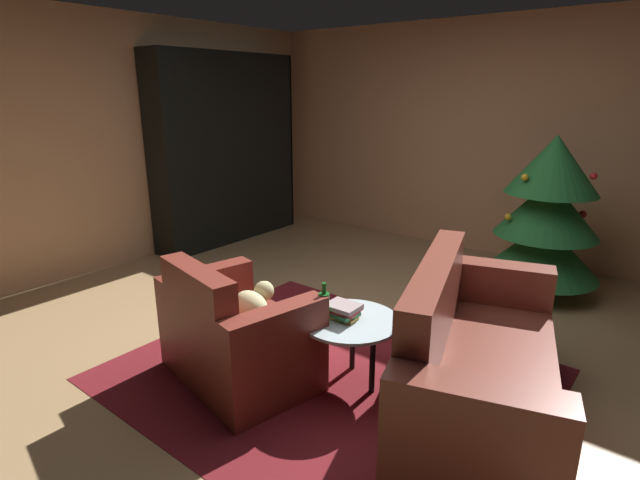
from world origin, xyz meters
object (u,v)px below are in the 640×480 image
coffee_table (350,327)px  bottle_on_table (324,307)px  couch_red (474,370)px  decorated_tree (547,214)px  bookshelf_unit (235,153)px  book_stack_on_table (342,310)px  armchair_red (236,337)px

coffee_table → bottle_on_table: size_ratio=2.37×
couch_red → decorated_tree: 2.23m
bookshelf_unit → bottle_on_table: 3.55m
book_stack_on_table → armchair_red: bearing=-144.8°
bookshelf_unit → decorated_tree: bearing=7.5°
bookshelf_unit → bottle_on_table: bookshelf_unit is taller
armchair_red → decorated_tree: size_ratio=0.77×
bookshelf_unit → book_stack_on_table: (2.95, -1.85, -0.56)m
book_stack_on_table → bottle_on_table: (-0.05, -0.13, 0.05)m
armchair_red → coffee_table: 0.73m
bottle_on_table → coffee_table: bearing=56.4°
armchair_red → book_stack_on_table: bearing=35.2°
coffee_table → bottle_on_table: bearing=-123.6°
couch_red → book_stack_on_table: size_ratio=8.09×
bookshelf_unit → coffee_table: 3.58m
bookshelf_unit → book_stack_on_table: size_ratio=9.66×
armchair_red → bottle_on_table: (0.50, 0.26, 0.25)m
coffee_table → couch_red: bearing=9.7°
armchair_red → couch_red: size_ratio=0.59×
couch_red → book_stack_on_table: bearing=-169.8°
decorated_tree → book_stack_on_table: bearing=-103.5°
armchair_red → decorated_tree: 2.95m
bottle_on_table → decorated_tree: (0.60, 2.44, 0.19)m
bookshelf_unit → decorated_tree: bookshelf_unit is taller
coffee_table → book_stack_on_table: (-0.05, -0.02, 0.10)m
bookshelf_unit → armchair_red: bookshelf_unit is taller
armchair_red → bottle_on_table: 0.62m
book_stack_on_table → bottle_on_table: size_ratio=0.88×
bookshelf_unit → book_stack_on_table: bookshelf_unit is taller
bookshelf_unit → bottle_on_table: (2.90, -1.98, -0.51)m
bookshelf_unit → coffee_table: bookshelf_unit is taller
coffee_table → bookshelf_unit: bearing=148.5°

